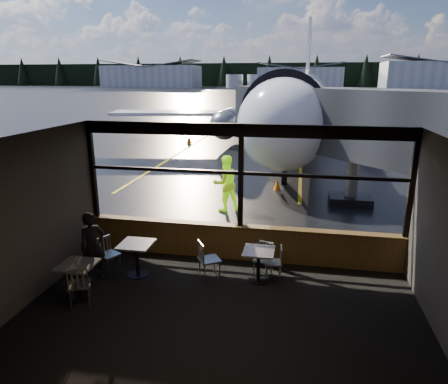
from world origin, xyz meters
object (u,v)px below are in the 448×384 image
(chair_mid_w, at_px, (109,255))
(airliner, at_px, (301,68))
(chair_left_s, at_px, (79,285))
(cafe_table_left, at_px, (79,281))
(cone_wing, at_px, (189,140))
(cone_nose, at_px, (277,185))
(chair_near_n, at_px, (263,260))
(cafe_table_mid, at_px, (137,259))
(chair_near_w, at_px, (210,260))
(chair_near_e, at_px, (273,263))
(passenger, at_px, (93,247))
(jet_bridge, at_px, (363,139))
(ground_crew, at_px, (225,183))
(cafe_table_near, at_px, (258,266))

(chair_mid_w, bearing_deg, airliner, -163.58)
(chair_mid_w, height_order, chair_left_s, chair_left_s)
(cafe_table_left, height_order, cone_wing, cafe_table_left)
(cafe_table_left, distance_m, cone_nose, 10.12)
(chair_near_n, bearing_deg, cone_nose, -72.27)
(cafe_table_mid, bearing_deg, airliner, 80.31)
(airliner, height_order, cafe_table_left, airliner)
(cone_nose, bearing_deg, airliner, 86.66)
(chair_near_w, height_order, cone_nose, chair_near_w)
(chair_mid_w, distance_m, cone_wing, 19.75)
(chair_near_e, height_order, chair_mid_w, chair_mid_w)
(chair_near_e, xyz_separation_m, passenger, (-4.09, -0.79, 0.41))
(jet_bridge, relative_size, ground_crew, 5.69)
(ground_crew, bearing_deg, cafe_table_mid, 42.08)
(ground_crew, bearing_deg, chair_near_n, 75.15)
(chair_left_s, bearing_deg, cafe_table_near, 0.44)
(chair_left_s, bearing_deg, cafe_table_mid, 39.96)
(cafe_table_near, xyz_separation_m, cafe_table_left, (-3.66, -1.46, 0.02))
(airliner, xyz_separation_m, chair_left_s, (-4.17, -21.99, -4.70))
(cafe_table_left, bearing_deg, chair_near_e, 22.52)
(airliner, distance_m, ground_crew, 16.06)
(cone_wing, bearing_deg, chair_near_n, -69.50)
(chair_mid_w, height_order, cone_wing, chair_mid_w)
(cafe_table_left, height_order, chair_near_n, chair_near_n)
(passenger, bearing_deg, cafe_table_mid, -30.24)
(chair_near_n, relative_size, chair_mid_w, 0.94)
(chair_mid_w, relative_size, cone_nose, 2.00)
(cafe_table_near, xyz_separation_m, chair_near_e, (0.33, 0.19, 0.02))
(passenger, bearing_deg, airliner, 27.29)
(passenger, bearing_deg, chair_left_s, -127.43)
(ground_crew, bearing_deg, chair_near_e, 77.39)
(jet_bridge, xyz_separation_m, passenger, (-6.78, -7.19, -1.63))
(cafe_table_near, bearing_deg, chair_near_n, 72.78)
(cafe_table_mid, bearing_deg, cafe_table_left, -123.69)
(chair_near_w, height_order, cone_wing, chair_near_w)
(airliner, distance_m, jet_bridge, 14.18)
(jet_bridge, bearing_deg, ground_crew, -161.14)
(chair_mid_w, bearing_deg, jet_bridge, 163.99)
(chair_near_e, bearing_deg, ground_crew, 17.46)
(jet_bridge, distance_m, chair_near_e, 7.24)
(chair_near_w, xyz_separation_m, chair_near_n, (1.21, 0.35, -0.06))
(cafe_table_near, relative_size, cafe_table_mid, 0.93)
(cafe_table_mid, xyz_separation_m, cone_wing, (-4.17, 19.50, -0.15))
(jet_bridge, bearing_deg, cafe_table_left, -129.60)
(ground_crew, bearing_deg, chair_left_s, 39.24)
(jet_bridge, relative_size, cafe_table_mid, 13.58)
(cafe_table_near, height_order, cafe_table_left, cafe_table_left)
(cone_nose, bearing_deg, cafe_table_near, -89.59)
(jet_bridge, xyz_separation_m, ground_crew, (-4.71, -1.61, -1.46))
(cone_nose, xyz_separation_m, cone_wing, (-6.96, 11.24, 0.04))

